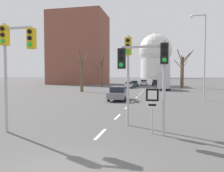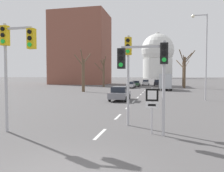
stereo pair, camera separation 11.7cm
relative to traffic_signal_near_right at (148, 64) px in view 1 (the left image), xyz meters
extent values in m
cube|color=silver|center=(-2.21, -0.31, -3.30)|extent=(0.16, 2.00, 0.01)
cube|color=silver|center=(-2.21, 4.19, -3.30)|extent=(0.16, 2.00, 0.01)
cube|color=silver|center=(-2.21, 8.69, -3.30)|extent=(0.16, 2.00, 0.01)
cube|color=silver|center=(-2.21, 13.19, -3.30)|extent=(0.16, 2.00, 0.01)
cube|color=silver|center=(-2.21, 17.69, -3.30)|extent=(0.16, 2.00, 0.01)
cube|color=silver|center=(-2.21, 22.19, -3.30)|extent=(0.16, 2.00, 0.01)
cube|color=silver|center=(-2.21, 26.69, -3.30)|extent=(0.16, 2.00, 0.01)
cube|color=silver|center=(-2.21, 31.19, -3.30)|extent=(0.16, 2.00, 0.01)
cylinder|color=#B2B2B7|center=(0.72, 0.01, -1.12)|extent=(0.14, 0.14, 4.37)
cube|color=black|center=(0.72, 0.01, 0.48)|extent=(0.36, 0.28, 0.96)
cylinder|color=black|center=(0.72, -0.16, 0.78)|extent=(0.20, 0.06, 0.20)
cylinder|color=black|center=(0.72, -0.16, 0.48)|extent=(0.20, 0.06, 0.20)
cylinder|color=green|center=(0.72, -0.16, 0.19)|extent=(0.20, 0.06, 0.20)
cube|color=#B2B2B7|center=(-0.27, 0.01, 0.81)|extent=(1.97, 0.10, 0.10)
cube|color=black|center=(-1.25, 0.01, 0.28)|extent=(0.36, 0.28, 0.96)
cylinder|color=black|center=(-1.25, -0.16, 0.58)|extent=(0.20, 0.06, 0.20)
cylinder|color=black|center=(-1.25, -0.16, 0.28)|extent=(0.20, 0.06, 0.20)
cylinder|color=green|center=(-1.25, -0.16, -0.01)|extent=(0.20, 0.06, 0.20)
cylinder|color=#B2B2B7|center=(-6.88, -0.86, -0.65)|extent=(0.14, 0.14, 5.32)
cube|color=yellow|center=(-6.88, -0.86, 1.43)|extent=(0.36, 0.28, 0.96)
cylinder|color=black|center=(-6.88, -1.03, 1.73)|extent=(0.20, 0.06, 0.20)
cylinder|color=black|center=(-6.88, -1.03, 1.43)|extent=(0.20, 0.06, 0.20)
cylinder|color=green|center=(-6.88, -1.03, 1.13)|extent=(0.20, 0.06, 0.20)
cube|color=#B2B2B7|center=(-6.16, -0.86, 1.76)|extent=(1.44, 0.10, 0.10)
cube|color=yellow|center=(-5.44, -0.86, 1.23)|extent=(0.36, 0.28, 0.96)
cylinder|color=black|center=(-5.44, -1.03, 1.53)|extent=(0.20, 0.06, 0.20)
cylinder|color=black|center=(-5.44, -1.03, 1.23)|extent=(0.20, 0.06, 0.20)
cylinder|color=green|center=(-5.44, -1.03, 0.93)|extent=(0.20, 0.06, 0.20)
cylinder|color=#B2B2B7|center=(-1.18, 1.78, -0.81)|extent=(0.14, 0.14, 4.99)
cube|color=gold|center=(-1.18, 1.78, 1.10)|extent=(0.36, 0.28, 0.96)
cylinder|color=black|center=(-1.18, 1.61, 1.40)|extent=(0.20, 0.06, 0.20)
cylinder|color=black|center=(-1.18, 1.61, 1.10)|extent=(0.20, 0.06, 0.20)
cylinder|color=green|center=(-1.18, 1.61, 0.80)|extent=(0.20, 0.06, 0.20)
cylinder|color=#B2B2B7|center=(0.18, 0.27, -2.20)|extent=(0.07, 0.07, 2.22)
cube|color=black|center=(0.18, 0.25, -1.44)|extent=(0.60, 0.03, 0.60)
cube|color=white|center=(0.18, 0.23, -1.44)|extent=(0.42, 0.01, 0.42)
cube|color=white|center=(0.18, 0.25, -1.92)|extent=(0.60, 0.03, 0.28)
cube|color=black|center=(0.18, 0.23, -1.92)|extent=(0.36, 0.01, 0.10)
cylinder|color=#B2B2B7|center=(5.59, 15.99, 1.52)|extent=(0.16, 0.16, 9.65)
cube|color=#B2B2B7|center=(4.85, 15.99, 6.25)|extent=(1.48, 0.10, 0.10)
sphere|color=#F2EAC6|center=(4.11, 15.99, 6.17)|extent=(0.36, 0.36, 0.36)
cube|color=black|center=(-0.16, 50.19, -2.60)|extent=(1.71, 4.38, 0.74)
cube|color=#1E232D|center=(-0.16, 49.97, -1.88)|extent=(1.45, 2.10, 0.69)
cylinder|color=black|center=(-0.97, 51.55, -2.97)|extent=(0.18, 0.68, 0.68)
cylinder|color=black|center=(0.64, 51.55, -2.97)|extent=(0.18, 0.68, 0.68)
cylinder|color=black|center=(-0.97, 48.84, -2.97)|extent=(0.18, 0.68, 0.68)
cylinder|color=black|center=(0.64, 48.84, -2.97)|extent=(0.18, 0.68, 0.68)
cube|color=silver|center=(-3.48, 54.43, -2.61)|extent=(1.85, 4.09, 0.72)
cube|color=#1E232D|center=(-3.48, 54.23, -1.97)|extent=(1.57, 1.96, 0.57)
cylinder|color=black|center=(-4.36, 55.70, -2.97)|extent=(0.18, 0.67, 0.67)
cylinder|color=black|center=(-2.61, 55.70, -2.97)|extent=(0.18, 0.67, 0.67)
cylinder|color=black|center=(-4.36, 53.17, -2.97)|extent=(0.18, 0.67, 0.67)
cylinder|color=black|center=(-2.61, 53.17, -2.97)|extent=(0.18, 0.67, 0.67)
cube|color=#B7B7BC|center=(-5.85, 38.72, -2.66)|extent=(1.60, 4.27, 0.57)
cube|color=#1E232D|center=(-5.85, 38.50, -2.09)|extent=(1.36, 2.05, 0.57)
cylinder|color=black|center=(-6.60, 40.04, -2.95)|extent=(0.18, 0.72, 0.72)
cylinder|color=black|center=(-5.10, 40.04, -2.95)|extent=(0.18, 0.72, 0.72)
cylinder|color=black|center=(-6.60, 37.39, -2.95)|extent=(0.18, 0.72, 0.72)
cylinder|color=black|center=(-5.10, 37.39, -2.95)|extent=(0.18, 0.72, 0.72)
cube|color=#2D4C33|center=(-5.47, 46.28, -2.63)|extent=(1.77, 4.52, 0.64)
cube|color=#1E232D|center=(-5.47, 46.05, -2.05)|extent=(1.50, 2.17, 0.53)
cylinder|color=black|center=(-6.30, 47.68, -2.95)|extent=(0.18, 0.71, 0.71)
cylinder|color=black|center=(-4.64, 47.68, -2.95)|extent=(0.18, 0.71, 0.71)
cylinder|color=black|center=(-6.30, 44.88, -2.95)|extent=(0.18, 0.71, 0.71)
cylinder|color=black|center=(-4.64, 44.88, -2.95)|extent=(0.18, 0.71, 0.71)
cube|color=slate|center=(-3.86, 14.00, -2.68)|extent=(1.85, 4.57, 0.64)
cube|color=#1E232D|center=(-3.86, 13.77, -2.04)|extent=(1.57, 2.19, 0.62)
cylinder|color=black|center=(-4.74, 15.41, -3.00)|extent=(0.18, 0.62, 0.62)
cylinder|color=black|center=(-2.99, 15.41, -3.00)|extent=(0.18, 0.62, 0.62)
cylinder|color=black|center=(-4.74, 12.58, -3.00)|extent=(0.18, 0.62, 0.62)
cylinder|color=black|center=(-2.99, 12.58, -3.00)|extent=(0.18, 0.62, 0.62)
cube|color=#333842|center=(1.51, 36.53, -1.82)|extent=(2.20, 2.00, 2.10)
cube|color=#B2B7BC|center=(1.51, 32.93, -1.52)|extent=(2.30, 5.20, 2.70)
cylinder|color=black|center=(0.41, 36.53, -2.87)|extent=(0.24, 0.88, 0.88)
cylinder|color=black|center=(2.61, 36.53, -2.87)|extent=(0.24, 0.88, 0.88)
cylinder|color=black|center=(0.41, 31.50, -2.87)|extent=(0.24, 0.88, 0.88)
cylinder|color=black|center=(2.61, 31.50, -2.87)|extent=(0.24, 0.88, 0.88)
cylinder|color=brown|center=(-12.51, 25.80, -0.45)|extent=(0.53, 0.53, 5.72)
cylinder|color=brown|center=(-13.46, 26.15, 2.22)|extent=(2.03, 0.96, 2.19)
cylinder|color=brown|center=(-12.35, 24.83, 2.66)|extent=(0.45, 2.07, 2.48)
cylinder|color=brown|center=(-12.11, 26.74, 2.56)|extent=(0.83, 2.05, 1.98)
cylinder|color=brown|center=(6.46, 49.99, 0.00)|extent=(0.30, 0.30, 6.61)
cylinder|color=brown|center=(6.42, 49.18, 3.11)|extent=(0.16, 1.69, 1.39)
cylinder|color=brown|center=(5.68, 50.00, 2.52)|extent=(1.62, 0.14, 1.55)
cylinder|color=brown|center=(7.31, 50.56, 2.20)|extent=(1.73, 1.31, 2.65)
cylinder|color=brown|center=(6.46, 50.99, 2.18)|extent=(0.11, 2.08, 1.84)
cylinder|color=brown|center=(-13.27, 42.81, 0.16)|extent=(0.50, 0.50, 6.94)
cylinder|color=brown|center=(-12.77, 42.07, 3.18)|extent=(1.09, 1.66, 2.44)
cylinder|color=brown|center=(-13.41, 41.76, 2.60)|extent=(0.37, 2.19, 1.46)
cylinder|color=brown|center=(-14.28, 42.02, 1.57)|extent=(2.02, 1.85, 2.36)
cylinder|color=brown|center=(5.98, 41.80, 0.23)|extent=(0.55, 0.55, 7.07)
cylinder|color=brown|center=(5.06, 42.93, 2.19)|extent=(1.70, 2.56, 2.25)
cylinder|color=brown|center=(6.73, 41.06, 3.74)|extent=(1.47, 1.77, 1.63)
cylinder|color=brown|center=(7.05, 41.60, 3.69)|extent=(2.29, 0.62, 3.00)
cylinder|color=brown|center=(5.29, 40.97, 3.69)|extent=(1.49, 1.88, 3.27)
cylinder|color=brown|center=(5.73, 40.90, 2.75)|extent=(0.65, 1.96, 2.59)
cylinder|color=silver|center=(-2.21, 231.52, 7.15)|extent=(31.36, 31.36, 20.91)
sphere|color=silver|center=(-2.21, 231.52, 27.18)|extent=(34.84, 34.84, 34.84)
cylinder|color=silver|center=(-2.21, 231.52, 42.86)|extent=(4.18, 4.18, 6.10)
cube|color=brown|center=(-25.64, 60.00, 8.47)|extent=(18.00, 14.00, 23.55)
camera|label=1|loc=(0.43, -10.26, -0.53)|focal=35.00mm
camera|label=2|loc=(0.54, -10.24, -0.53)|focal=35.00mm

